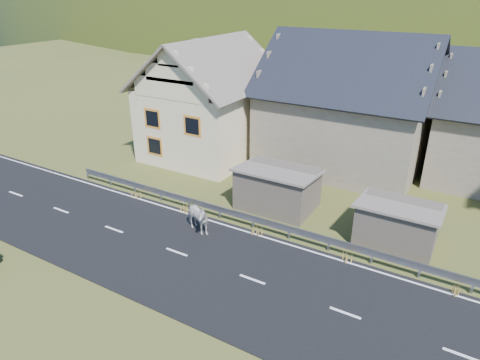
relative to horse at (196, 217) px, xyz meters
The scene contains 10 objects.
ground 4.78m from the horse, 24.66° to the right, with size 160.00×160.00×0.00m, color #39421C.
road 4.78m from the horse, 24.66° to the right, with size 60.00×7.00×0.04m, color black.
lane_markings 4.77m from the horse, 24.66° to the right, with size 60.00×6.60×0.01m, color silver.
guardrail 4.62m from the horse, 21.90° to the left, with size 28.10×0.09×0.75m.
shed_left 5.08m from the horse, 63.36° to the left, with size 4.30×3.30×2.40m, color brown.
shed_right 9.66m from the horse, 24.70° to the left, with size 3.80×2.90×2.20m, color brown.
house_cream 12.08m from the horse, 119.72° to the left, with size 7.80×9.80×8.30m.
house_stone_a 13.97m from the horse, 75.90° to the left, with size 10.80×9.80×8.90m.
conifer_patch 119.46m from the horse, 115.15° to the left, with size 76.00×50.00×28.00m, color black.
horse is the anchor object (origin of this frame).
Camera 1 is at (6.92, -12.85, 11.30)m, focal length 32.00 mm.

